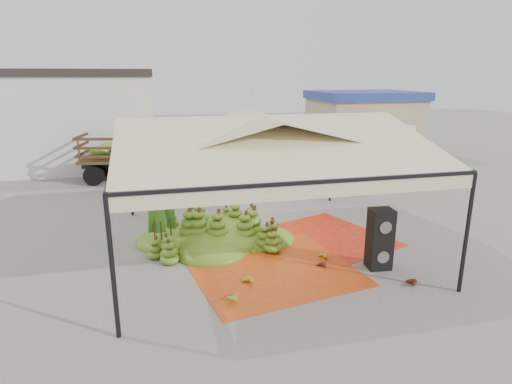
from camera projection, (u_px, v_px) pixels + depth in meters
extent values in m
plane|color=slate|center=(261.00, 245.00, 13.34)|extent=(90.00, 90.00, 0.00)
cylinder|color=black|center=(112.00, 269.00, 8.29)|extent=(0.10, 0.10, 3.00)
cylinder|color=black|center=(467.00, 234.00, 10.10)|extent=(0.10, 0.10, 3.00)
cylinder|color=black|center=(130.00, 176.00, 15.78)|extent=(0.10, 0.10, 3.00)
cylinder|color=black|center=(331.00, 166.00, 17.59)|extent=(0.10, 0.10, 3.00)
pyramid|color=beige|center=(261.00, 133.00, 12.40)|extent=(8.00, 8.00, 1.00)
cube|color=black|center=(261.00, 150.00, 12.54)|extent=(8.00, 8.00, 0.08)
cube|color=beige|center=(261.00, 156.00, 12.59)|extent=(8.00, 8.00, 0.36)
cube|color=silver|center=(23.00, 124.00, 23.52)|extent=(14.00, 6.00, 5.00)
cube|color=black|center=(15.00, 73.00, 22.79)|extent=(14.30, 6.30, 0.40)
cube|color=tan|center=(363.00, 128.00, 27.30)|extent=(6.00, 5.00, 3.60)
cube|color=navy|center=(365.00, 95.00, 26.75)|extent=(6.30, 5.30, 0.50)
cube|color=#CB4613|center=(271.00, 268.00, 11.72)|extent=(4.85, 4.69, 0.01)
cube|color=red|center=(323.00, 238.00, 13.89)|extent=(4.72, 4.83, 0.01)
ellipsoid|color=#356F17|center=(219.00, 225.00, 13.48)|extent=(6.00, 5.27, 1.12)
ellipsoid|color=#AF9023|center=(321.00, 255.00, 12.32)|extent=(0.54, 0.48, 0.21)
ellipsoid|color=gold|center=(246.00, 280.00, 10.83)|extent=(0.61, 0.60, 0.21)
ellipsoid|color=maroon|center=(409.00, 281.00, 10.76)|extent=(0.51, 0.42, 0.22)
ellipsoid|color=maroon|center=(321.00, 265.00, 11.75)|extent=(0.51, 0.49, 0.18)
ellipsoid|color=#557919|center=(229.00, 294.00, 10.12)|extent=(0.65, 0.63, 0.23)
ellipsoid|color=#4D7618|center=(272.00, 154.00, 14.00)|extent=(0.24, 0.24, 0.20)
ellipsoid|color=#4D7618|center=(315.00, 152.00, 14.34)|extent=(0.24, 0.24, 0.20)
ellipsoid|color=#4D7618|center=(356.00, 150.00, 14.68)|extent=(0.24, 0.24, 0.20)
cube|color=black|center=(379.00, 253.00, 11.68)|extent=(0.65, 0.58, 0.84)
cube|color=black|center=(381.00, 224.00, 11.46)|extent=(0.65, 0.58, 0.84)
imported|color=gray|center=(229.00, 179.00, 18.43)|extent=(0.68, 0.58, 1.58)
cube|color=#543D1C|center=(138.00, 158.00, 21.25)|extent=(5.57, 3.33, 0.13)
cube|color=white|center=(207.00, 156.00, 21.39)|extent=(2.27, 2.60, 2.40)
cylinder|color=black|center=(94.00, 176.00, 20.32)|extent=(0.98, 0.48, 0.94)
cylinder|color=black|center=(106.00, 167.00, 22.33)|extent=(0.98, 0.48, 0.94)
cylinder|color=black|center=(165.00, 175.00, 20.49)|extent=(0.98, 0.48, 0.94)
cylinder|color=black|center=(171.00, 166.00, 22.49)|extent=(0.98, 0.48, 0.94)
cylinder|color=black|center=(202.00, 175.00, 20.57)|extent=(0.98, 0.48, 0.94)
cylinder|color=black|center=(204.00, 166.00, 22.58)|extent=(0.98, 0.48, 0.94)
ellipsoid|color=#4E7819|center=(137.00, 148.00, 21.11)|extent=(4.44, 2.62, 0.73)
cube|color=#DAEC1A|center=(147.00, 140.00, 21.03)|extent=(2.43, 2.43, 0.26)
cube|color=#4C2F19|center=(336.00, 158.00, 21.16)|extent=(6.02, 4.40, 0.13)
cube|color=silver|center=(383.00, 148.00, 23.17)|extent=(2.74, 2.98, 2.52)
cylinder|color=black|center=(323.00, 180.00, 19.37)|extent=(1.04, 0.68, 0.99)
cylinder|color=black|center=(291.00, 172.00, 21.08)|extent=(1.04, 0.68, 0.99)
cylinder|color=black|center=(373.00, 170.00, 21.34)|extent=(1.04, 0.68, 0.99)
cylinder|color=black|center=(341.00, 163.00, 23.05)|extent=(1.04, 0.68, 0.99)
cylinder|color=black|center=(396.00, 166.00, 22.39)|extent=(1.04, 0.68, 0.99)
cylinder|color=black|center=(364.00, 159.00, 24.10)|extent=(1.04, 0.68, 0.99)
ellipsoid|color=#3E6E17|center=(337.00, 147.00, 21.01)|extent=(4.80, 3.48, 0.77)
cube|color=gold|center=(345.00, 137.00, 21.20)|extent=(2.85, 2.85, 0.27)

